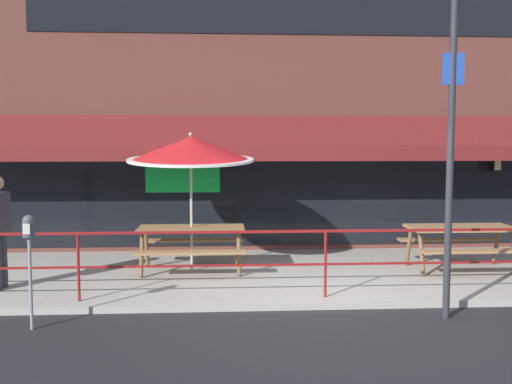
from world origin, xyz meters
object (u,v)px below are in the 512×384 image
street_sign_pole (451,143)px  patio_umbrella_left (191,150)px  parking_meter_near (29,237)px  picnic_table_left (191,236)px  picnic_table_centre (461,235)px

street_sign_pole → patio_umbrella_left: bearing=143.3°
patio_umbrella_left → street_sign_pole: bearing=-36.7°
patio_umbrella_left → street_sign_pole: size_ratio=0.53×
parking_meter_near → street_sign_pole: (5.27, 0.15, 1.15)m
picnic_table_left → patio_umbrella_left: (-0.00, 0.06, 1.47)m
picnic_table_centre → parking_meter_near: 6.93m
parking_meter_near → patio_umbrella_left: bearing=56.3°
picnic_table_centre → street_sign_pole: (-1.18, -2.34, 1.59)m
picnic_table_centre → picnic_table_left: bearing=177.9°
picnic_table_centre → patio_umbrella_left: size_ratio=0.76×
picnic_table_centre → street_sign_pole: street_sign_pole is taller
picnic_table_centre → parking_meter_near: bearing=-158.9°
picnic_table_left → street_sign_pole: 4.56m
picnic_table_left → street_sign_pole: (3.45, -2.52, 1.59)m
patio_umbrella_left → parking_meter_near: patio_umbrella_left is taller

